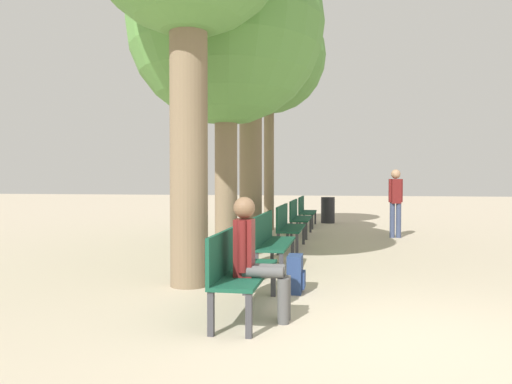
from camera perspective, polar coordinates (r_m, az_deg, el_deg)
ground_plane at (r=5.03m, az=15.34°, el=-16.06°), size 80.00×80.00×0.00m
bench_row_0 at (r=5.67m, az=-2.06°, el=-8.25°), size 0.46×1.80×0.95m
bench_row_1 at (r=8.19m, az=1.65°, el=-5.23°), size 0.46×1.80×0.95m
bench_row_2 at (r=10.73m, az=3.60°, el=-3.62°), size 0.46×1.80×0.95m
bench_row_3 at (r=13.28m, az=4.80°, el=-2.63°), size 0.46×1.80×0.95m
bench_row_4 at (r=15.85m, az=5.61°, el=-1.96°), size 0.46×1.80×0.95m
tree_row_1 at (r=9.70m, az=-3.47°, el=18.21°), size 3.63×3.63×6.15m
tree_row_2 at (r=12.14m, az=-0.61°, el=15.56°), size 3.00×3.00×6.06m
tree_row_3 at (r=15.16m, az=1.50°, el=15.10°), size 3.32×3.32×6.76m
person_seated at (r=5.36m, az=-0.08°, el=-7.17°), size 0.61×0.35×1.32m
backpack at (r=6.74m, az=4.54°, el=-9.34°), size 0.23×0.37×0.50m
pedestrian_near at (r=13.26m, az=15.66°, el=-0.73°), size 0.36×0.25×1.75m
trash_bin at (r=17.21m, az=8.22°, el=-2.06°), size 0.47×0.47×0.88m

